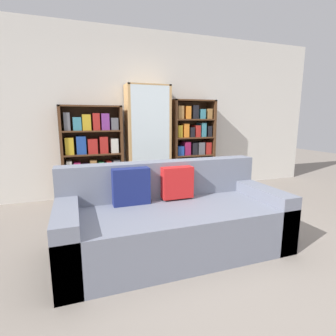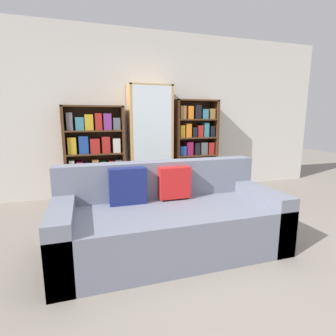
# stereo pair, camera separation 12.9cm
# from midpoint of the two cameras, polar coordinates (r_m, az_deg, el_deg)

# --- Properties ---
(ground_plane) EXTENTS (16.00, 16.00, 0.00)m
(ground_plane) POSITION_cam_midpoint_polar(r_m,az_deg,el_deg) (2.45, 10.40, -20.96)
(ground_plane) COLOR gray
(wall_back) EXTENTS (6.92, 0.06, 2.70)m
(wall_back) POSITION_cam_midpoint_polar(r_m,az_deg,el_deg) (4.55, -4.79, 11.60)
(wall_back) COLOR beige
(wall_back) RESTS_ON ground
(couch) EXTENTS (2.14, 0.95, 0.83)m
(couch) POSITION_cam_midpoint_polar(r_m,az_deg,el_deg) (2.63, 1.64, -11.27)
(couch) COLOR slate
(couch) RESTS_ON ground
(bookshelf_left) EXTENTS (0.92, 0.32, 1.47)m
(bookshelf_left) POSITION_cam_midpoint_polar(r_m,az_deg,el_deg) (4.28, -14.78, 2.72)
(bookshelf_left) COLOR #4C2D19
(bookshelf_left) RESTS_ON ground
(display_cabinet) EXTENTS (0.70, 0.36, 1.81)m
(display_cabinet) POSITION_cam_midpoint_polar(r_m,az_deg,el_deg) (4.37, -3.07, 5.81)
(display_cabinet) COLOR tan
(display_cabinet) RESTS_ON ground
(bookshelf_right) EXTENTS (0.77, 0.32, 1.59)m
(bookshelf_right) POSITION_cam_midpoint_polar(r_m,az_deg,el_deg) (4.67, 6.63, 4.37)
(bookshelf_right) COLOR #4C2D19
(bookshelf_right) RESTS_ON ground
(wine_bottle) EXTENTS (0.09, 0.09, 0.38)m
(wine_bottle) POSITION_cam_midpoint_polar(r_m,az_deg,el_deg) (3.79, 9.54, -6.66)
(wine_bottle) COLOR #192333
(wine_bottle) RESTS_ON ground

